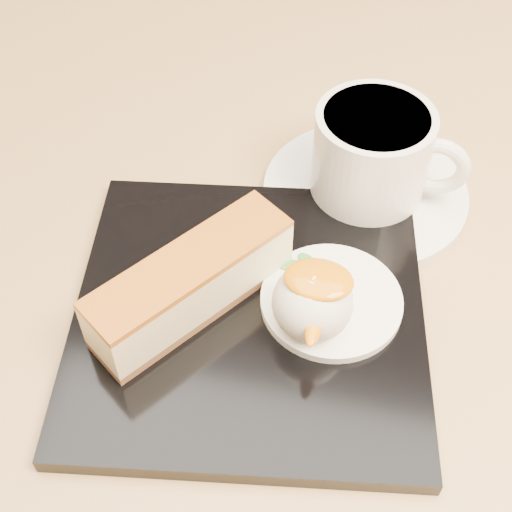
% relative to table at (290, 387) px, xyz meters
% --- Properties ---
extents(table, '(0.80, 0.80, 0.72)m').
position_rel_table_xyz_m(table, '(0.00, 0.00, 0.00)').
color(table, black).
rests_on(table, ground).
extents(dessert_plate, '(0.25, 0.25, 0.01)m').
position_rel_table_xyz_m(dessert_plate, '(-0.02, -0.05, 0.16)').
color(dessert_plate, black).
rests_on(dessert_plate, table).
extents(cheesecake, '(0.11, 0.13, 0.04)m').
position_rel_table_xyz_m(cheesecake, '(-0.06, -0.05, 0.19)').
color(cheesecake, brown).
rests_on(cheesecake, dessert_plate).
extents(cream_smear, '(0.09, 0.09, 0.01)m').
position_rel_table_xyz_m(cream_smear, '(0.03, -0.03, 0.17)').
color(cream_smear, white).
rests_on(cream_smear, dessert_plate).
extents(ice_cream_scoop, '(0.05, 0.05, 0.05)m').
position_rel_table_xyz_m(ice_cream_scoop, '(0.02, -0.05, 0.19)').
color(ice_cream_scoop, white).
rests_on(ice_cream_scoop, cream_smear).
extents(mango_sauce, '(0.04, 0.03, 0.01)m').
position_rel_table_xyz_m(mango_sauce, '(0.02, -0.05, 0.21)').
color(mango_sauce, orange).
rests_on(mango_sauce, ice_cream_scoop).
extents(mint_sprig, '(0.03, 0.02, 0.00)m').
position_rel_table_xyz_m(mint_sprig, '(-0.00, -0.01, 0.17)').
color(mint_sprig, green).
rests_on(mint_sprig, cream_smear).
extents(saucer, '(0.15, 0.15, 0.01)m').
position_rel_table_xyz_m(saucer, '(0.03, 0.08, 0.16)').
color(saucer, white).
rests_on(saucer, table).
extents(coffee_cup, '(0.11, 0.08, 0.07)m').
position_rel_table_xyz_m(coffee_cup, '(0.04, 0.08, 0.20)').
color(coffee_cup, white).
rests_on(coffee_cup, saucer).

